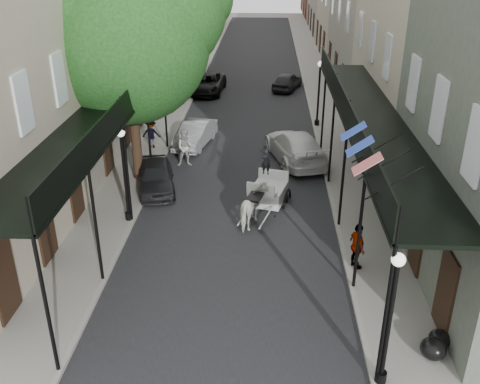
# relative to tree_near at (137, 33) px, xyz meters

# --- Properties ---
(ground) EXTENTS (140.00, 140.00, 0.00)m
(ground) POSITION_rel_tree_near_xyz_m (4.20, -10.18, -6.49)
(ground) COLOR gray
(ground) RESTS_ON ground
(road) EXTENTS (8.00, 90.00, 0.01)m
(road) POSITION_rel_tree_near_xyz_m (4.20, 9.82, -6.48)
(road) COLOR black
(road) RESTS_ON ground
(sidewalk_left) EXTENTS (2.20, 90.00, 0.12)m
(sidewalk_left) POSITION_rel_tree_near_xyz_m (-0.80, 9.82, -6.43)
(sidewalk_left) COLOR gray
(sidewalk_left) RESTS_ON ground
(sidewalk_right) EXTENTS (2.20, 90.00, 0.12)m
(sidewalk_right) POSITION_rel_tree_near_xyz_m (9.20, 9.82, -6.43)
(sidewalk_right) COLOR gray
(sidewalk_right) RESTS_ON ground
(building_row_left) EXTENTS (5.00, 80.00, 10.50)m
(building_row_left) POSITION_rel_tree_near_xyz_m (-4.40, 19.82, -1.24)
(building_row_left) COLOR #A99C87
(building_row_left) RESTS_ON ground
(building_row_right) EXTENTS (5.00, 80.00, 10.50)m
(building_row_right) POSITION_rel_tree_near_xyz_m (12.80, 19.82, -1.24)
(building_row_right) COLOR gray
(building_row_right) RESTS_ON ground
(gallery_left) EXTENTS (2.20, 18.05, 4.88)m
(gallery_left) POSITION_rel_tree_near_xyz_m (-0.59, -3.20, -2.44)
(gallery_left) COLOR black
(gallery_left) RESTS_ON sidewalk_left
(gallery_right) EXTENTS (2.20, 18.05, 4.88)m
(gallery_right) POSITION_rel_tree_near_xyz_m (8.99, -3.20, -2.44)
(gallery_right) COLOR black
(gallery_right) RESTS_ON sidewalk_right
(tree_near) EXTENTS (7.31, 6.80, 9.63)m
(tree_near) POSITION_rel_tree_near_xyz_m (0.00, 0.00, 0.00)
(tree_near) COLOR #382619
(tree_near) RESTS_ON sidewalk_left
(tree_far) EXTENTS (6.45, 6.00, 8.61)m
(tree_far) POSITION_rel_tree_near_xyz_m (-0.05, 14.00, -0.65)
(tree_far) COLOR #382619
(tree_far) RESTS_ON sidewalk_left
(lamppost_right_near) EXTENTS (0.32, 0.32, 3.71)m
(lamppost_right_near) POSITION_rel_tree_near_xyz_m (8.30, -12.18, -4.44)
(lamppost_right_near) COLOR black
(lamppost_right_near) RESTS_ON sidewalk_right
(lamppost_left) EXTENTS (0.32, 0.32, 3.71)m
(lamppost_left) POSITION_rel_tree_near_xyz_m (0.10, -4.18, -4.44)
(lamppost_left) COLOR black
(lamppost_left) RESTS_ON sidewalk_left
(lamppost_right_far) EXTENTS (0.32, 0.32, 3.71)m
(lamppost_right_far) POSITION_rel_tree_near_xyz_m (8.30, 7.82, -4.44)
(lamppost_right_far) COLOR black
(lamppost_right_far) RESTS_ON sidewalk_right
(horse) EXTENTS (1.28, 1.98, 1.54)m
(horse) POSITION_rel_tree_near_xyz_m (4.96, -4.18, -5.72)
(horse) COLOR silver
(horse) RESTS_ON ground
(carriage) EXTENTS (1.95, 2.53, 2.58)m
(carriage) POSITION_rel_tree_near_xyz_m (5.59, -1.85, -5.48)
(carriage) COLOR black
(carriage) RESTS_ON ground
(pedestrian_walking) EXTENTS (1.01, 0.86, 1.84)m
(pedestrian_walking) POSITION_rel_tree_near_xyz_m (1.52, 1.62, -5.57)
(pedestrian_walking) COLOR #ABADA3
(pedestrian_walking) RESTS_ON ground
(pedestrian_sidewalk_left) EXTENTS (0.98, 0.57, 1.51)m
(pedestrian_sidewalk_left) POSITION_rel_tree_near_xyz_m (-0.58, 3.67, -5.61)
(pedestrian_sidewalk_left) COLOR gray
(pedestrian_sidewalk_left) RESTS_ON sidewalk_left
(pedestrian_sidewalk_right) EXTENTS (0.65, 1.03, 1.63)m
(pedestrian_sidewalk_right) POSITION_rel_tree_near_xyz_m (8.40, -7.12, -5.55)
(pedestrian_sidewalk_right) COLOR gray
(pedestrian_sidewalk_right) RESTS_ON sidewalk_right
(car_left_near) EXTENTS (2.33, 4.03, 1.29)m
(car_left_near) POSITION_rel_tree_near_xyz_m (0.60, -1.18, -5.84)
(car_left_near) COLOR black
(car_left_near) RESTS_ON ground
(car_left_mid) EXTENTS (2.10, 4.03, 1.26)m
(car_left_mid) POSITION_rel_tree_near_xyz_m (1.60, 4.41, -5.86)
(car_left_mid) COLOR #9F9EA4
(car_left_mid) RESTS_ON ground
(car_left_far) EXTENTS (2.46, 4.84, 1.31)m
(car_left_far) POSITION_rel_tree_near_xyz_m (1.12, 15.04, -5.83)
(car_left_far) COLOR black
(car_left_far) RESTS_ON ground
(car_right_near) EXTENTS (3.39, 5.53, 1.50)m
(car_right_near) POSITION_rel_tree_near_xyz_m (6.80, 2.51, -5.74)
(car_right_near) COLOR silver
(car_right_near) RESTS_ON ground
(car_right_far) EXTENTS (2.53, 3.94, 1.25)m
(car_right_far) POSITION_rel_tree_near_xyz_m (6.80, 16.20, -5.86)
(car_right_far) COLOR black
(car_right_far) RESTS_ON ground
(trash_bags) EXTENTS (0.94, 1.09, 0.58)m
(trash_bags) POSITION_rel_tree_near_xyz_m (9.91, -11.09, -6.10)
(trash_bags) COLOR black
(trash_bags) RESTS_ON sidewalk_right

